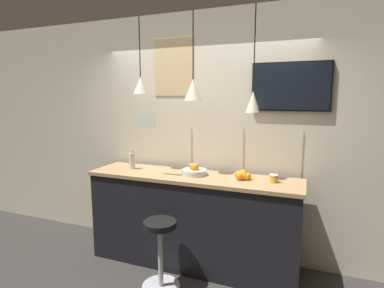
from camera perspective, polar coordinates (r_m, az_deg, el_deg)
The scene contains 13 objects.
back_wall at distance 3.63m, azimuth 2.26°, elevation 1.57°, with size 8.00×0.06×2.90m.
service_counter at distance 3.51m, azimuth -0.00°, elevation -14.31°, with size 2.38×0.58×1.06m.
bar_stool at distance 3.16m, azimuth -6.07°, elevation -18.57°, with size 0.39×0.39×0.71m.
fruit_bowl at distance 3.34m, azimuth 0.44°, elevation -5.17°, with size 0.27×0.27×0.13m.
orange_pile at distance 3.21m, azimuth 9.55°, elevation -5.92°, with size 0.18×0.24×0.09m.
juice_bottle at distance 3.68m, azimuth -11.33°, elevation -3.11°, with size 0.07×0.07×0.24m.
spread_jar at distance 3.15m, azimuth 15.28°, elevation -6.36°, with size 0.09×0.09×0.08m.
pendant_lamp_left at distance 3.54m, azimuth -9.77°, elevation 11.01°, with size 0.17×0.17×0.85m.
pendant_lamp_middle at distance 3.26m, azimuth 0.20°, elevation 10.34°, with size 0.19×0.19×0.93m.
pendant_lamp_right at distance 3.09m, azimuth 11.54°, elevation 8.10°, with size 0.14×0.14×1.04m.
mounted_tv at distance 3.37m, azimuth 18.27°, elevation 10.34°, with size 0.81×0.04×0.51m.
hanging_menu_board at distance 3.24m, azimuth -8.83°, elevation 4.63°, with size 0.24×0.01×0.17m.
wall_poster at distance 3.73m, azimuth -3.57°, elevation 14.38°, with size 0.51×0.01×0.68m.
Camera 1 is at (1.16, -2.48, 1.90)m, focal length 28.00 mm.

